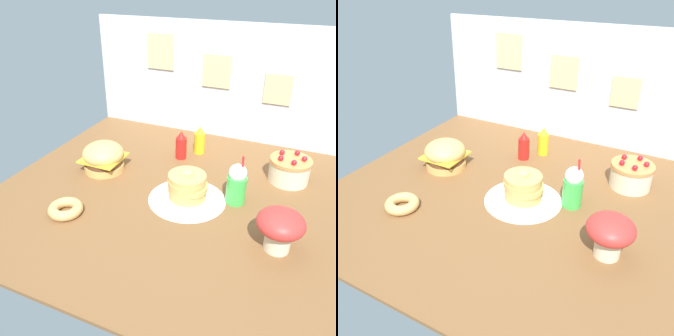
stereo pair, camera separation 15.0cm
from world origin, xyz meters
TOP-DOWN VIEW (x-y plane):
  - ground_plane at (0.00, 0.00)cm, footprint 196.78×182.71cm
  - back_wall at (-0.23, 90.78)cm, footprint 196.78×4.20cm
  - doily_mat at (12.10, -2.68)cm, footprint 43.86×43.86cm
  - burger at (-49.60, 8.14)cm, footprint 26.44×26.44cm
  - pancake_stack at (12.05, -2.54)cm, footprint 33.89×33.89cm
  - layer_cake at (61.61, 41.72)cm, footprint 24.88×24.88cm
  - ketchup_bottle at (-10.03, 43.27)cm, footprint 7.58×7.58cm
  - mustard_bottle at (-1.17, 55.91)cm, footprint 7.58×7.58cm
  - cream_soda_cup at (37.48, 6.41)cm, footprint 10.97×10.97cm
  - donut_pink_glaze at (-42.54, -40.65)cm, footprint 18.54×18.54cm
  - mushroom_stool at (64.76, -23.25)cm, footprint 21.93×21.93cm

SIDE VIEW (x-z plane):
  - ground_plane at x=0.00cm, z-range -2.00..0.00cm
  - doily_mat at x=12.10cm, z-range 0.00..0.40cm
  - donut_pink_glaze at x=-42.54cm, z-range 0.17..5.76cm
  - pancake_stack at x=12.05cm, z-range -1.44..16.01cm
  - layer_cake at x=61.61cm, z-range -1.36..16.78cm
  - burger at x=-49.60cm, z-range -0.48..18.59cm
  - ketchup_bottle at x=-10.03cm, z-range -0.74..19.20cm
  - mustard_bottle at x=-1.17cm, z-range -0.74..19.20cm
  - cream_soda_cup at x=37.48cm, z-range -3.24..26.65cm
  - mushroom_stool at x=64.76cm, z-range 2.48..23.41cm
  - back_wall at x=-0.23cm, z-range 0.33..84.06cm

